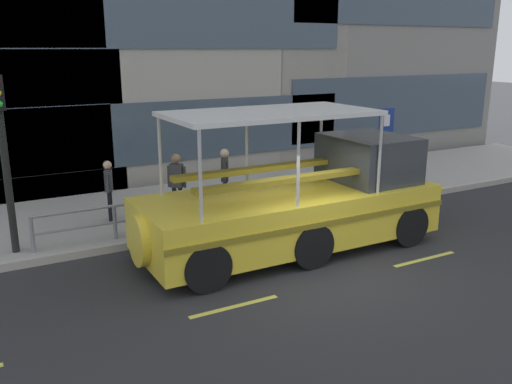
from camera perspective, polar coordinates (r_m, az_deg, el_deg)
The scene contains 12 objects.
ground_plane at distance 11.90m, azimuth 6.55°, elevation -7.94°, with size 120.00×120.00×0.00m, color #2B2B2D.
sidewalk at distance 16.48m, azimuth -4.71°, elevation -1.00°, with size 32.00×4.80×0.18m, color #A8A59E.
curb_edge at distance 14.34m, azimuth -0.62°, elevation -3.41°, with size 32.00×0.18×0.18m, color #B2ADA3.
lane_centreline at distance 11.34m, azimuth 8.77°, elevation -9.20°, with size 25.80×0.12×0.01m.
curb_guardrail at distance 14.53m, azimuth -0.52°, elevation -0.42°, with size 11.16×0.09×0.85m.
traffic_light_pole at distance 12.68m, azimuth -25.12°, elevation 4.70°, with size 0.24×0.46×4.09m.
parking_sign at distance 17.74m, azimuth 13.46°, elevation 5.92°, with size 0.60×0.12×2.60m.
duck_tour_boat at distance 12.82m, azimuth 5.49°, elevation -1.08°, with size 8.78×2.64×3.29m.
pedestrian_near_bow at distance 17.25m, azimuth 7.29°, elevation 3.12°, with size 0.40×0.28×1.53m.
pedestrian_mid_left at distance 14.88m, azimuth -3.31°, elevation 1.90°, with size 0.33×0.46×1.78m.
pedestrian_mid_right at distance 14.34m, azimuth -8.36°, elevation 1.24°, with size 0.41×0.36×1.77m.
pedestrian_near_stern at distance 14.63m, azimuth -15.28°, elevation 0.75°, with size 0.27×0.44×1.61m.
Camera 1 is at (-6.42, -8.89, 4.62)m, focal length 37.91 mm.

